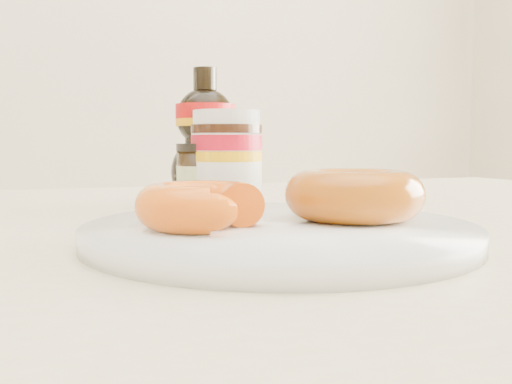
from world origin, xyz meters
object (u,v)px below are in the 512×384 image
object	(u,v)px
syrup_bottle	(205,137)
donut_whole	(354,195)
plate	(279,232)
dark_jar	(198,178)
donut_bitten	(201,206)
nutella_jar	(227,157)
dining_table	(252,296)

from	to	relation	value
syrup_bottle	donut_whole	bearing A→B (deg)	-80.89
plate	dark_jar	size ratio (longest dim) A/B	3.97
donut_bitten	syrup_bottle	size ratio (longest dim) A/B	0.56
donut_bitten	dark_jar	bearing A→B (deg)	90.51
donut_whole	donut_bitten	bearing A→B (deg)	-178.96
nutella_jar	syrup_bottle	bearing A→B (deg)	93.69
dining_table	nutella_jar	bearing A→B (deg)	96.93
syrup_bottle	donut_bitten	bearing A→B (deg)	-106.87
plate	syrup_bottle	distance (m)	0.29
nutella_jar	donut_whole	bearing A→B (deg)	-79.10
plate	donut_bitten	world-z (taller)	donut_bitten
nutella_jar	dark_jar	distance (m)	0.04
nutella_jar	syrup_bottle	world-z (taller)	syrup_bottle
syrup_bottle	dark_jar	world-z (taller)	syrup_bottle
donut_bitten	dining_table	bearing A→B (deg)	72.64
dark_jar	plate	bearing A→B (deg)	-88.69
plate	donut_bitten	bearing A→B (deg)	-177.62
donut_whole	dark_jar	size ratio (longest dim) A/B	1.48
plate	syrup_bottle	world-z (taller)	syrup_bottle
dining_table	donut_bitten	bearing A→B (deg)	-122.69
dining_table	donut_bitten	world-z (taller)	donut_bitten
plate	nutella_jar	world-z (taller)	nutella_jar
donut_bitten	donut_whole	xyz separation A→B (m)	(0.13, 0.00, 0.00)
plate	nutella_jar	size ratio (longest dim) A/B	2.67
donut_bitten	donut_whole	size ratio (longest dim) A/B	0.84
dark_jar	donut_bitten	bearing A→B (deg)	-104.81
dining_table	plate	size ratio (longest dim) A/B	4.66
donut_bitten	syrup_bottle	xyz separation A→B (m)	(0.08, 0.28, 0.05)
dining_table	plate	distance (m)	0.18
plate	nutella_jar	bearing A→B (deg)	82.93
donut_bitten	donut_whole	distance (m)	0.13
donut_bitten	nutella_jar	size ratio (longest dim) A/B	0.84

